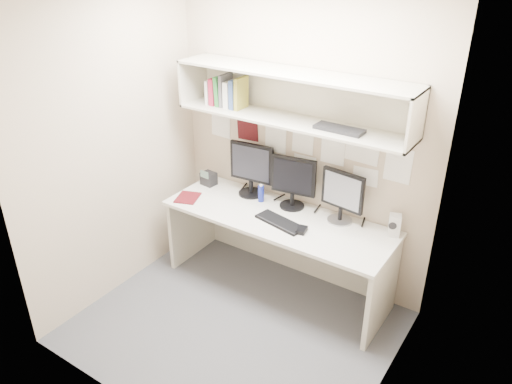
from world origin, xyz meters
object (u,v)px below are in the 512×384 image
Objects in this scene: monitor_center at (293,180)px; keyboard at (280,222)px; maroon_notebook at (188,198)px; desk_phone at (209,178)px; monitor_left at (251,167)px; speaker at (394,225)px; desk at (277,252)px; monitor_right at (342,195)px.

monitor_center is 0.40m from keyboard.
maroon_notebook is 1.44× the size of desk_phone.
monitor_center is 1.05× the size of keyboard.
monitor_left is 2.13× the size of maroon_notebook.
desk_phone reaches higher than maroon_notebook.
keyboard is at bearing -37.82° from monitor_left.
speaker is at bearing -7.25° from monitor_center.
desk_phone is (-0.45, -0.07, -0.20)m from monitor_left.
monitor_left is (-0.42, 0.22, 0.63)m from desk.
monitor_right is (0.46, 0.00, -0.01)m from monitor_center.
monitor_center reaches higher than monitor_right.
desk_phone is at bearing 163.57° from speaker.
monitor_left is at bearing 171.18° from monitor_center.
monitor_left is at bearing 161.70° from speaker.
maroon_notebook is at bearing -155.06° from monitor_right.
monitor_center is 0.46m from monitor_right.
monitor_center is 0.90m from desk_phone.
desk is at bearing -146.70° from monitor_right.
monitor_left is 0.64m from maroon_notebook.
monitor_center is at bearing -5.27° from monitor_left.
keyboard is (0.50, -0.32, -0.25)m from monitor_left.
monitor_center reaches higher than maroon_notebook.
monitor_center is 0.92m from speaker.
monitor_left is 0.50m from desk_phone.
speaker is 1.12× the size of desk_phone.
speaker is at bearing 9.30° from desk_phone.
monitor_left is 2.72× the size of speaker.
keyboard is at bearing -87.22° from monitor_center.
monitor_left is 0.89m from monitor_right.
speaker is at bearing -4.21° from monitor_left.
monitor_right is at bearing -5.27° from monitor_left.
keyboard is 2.73× the size of desk_phone.
speaker is 1.82m from maroon_notebook.
speaker is (0.90, 0.02, -0.16)m from monitor_center.
monitor_center is (0.43, 0.00, -0.01)m from monitor_left.
monitor_center is at bearing 113.29° from keyboard.
desk is 0.98m from desk_phone.
maroon_notebook is (-0.93, -0.08, -0.00)m from keyboard.
monitor_right is 0.47m from speaker.
maroon_notebook reaches higher than desk.
monitor_center is 2.00× the size of maroon_notebook.
desk is 0.79m from monitor_left.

